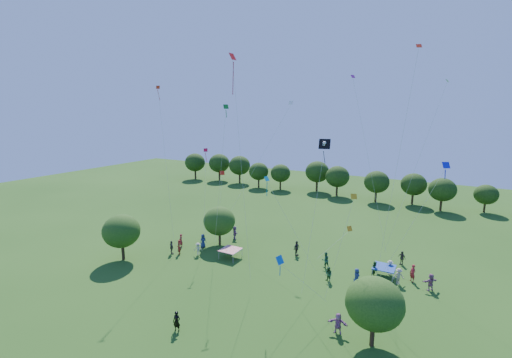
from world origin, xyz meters
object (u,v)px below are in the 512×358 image
at_px(tent_red_stripe, 230,250).
at_px(tent_blue, 384,267).
at_px(near_tree_east, 375,303).
at_px(near_tree_north, 219,221).
at_px(man_in_black, 177,322).
at_px(pirate_kite, 324,148).
at_px(near_tree_west, 121,231).
at_px(red_high_kite, 236,97).

bearing_deg(tent_red_stripe, tent_blue, 13.46).
bearing_deg(near_tree_east, near_tree_north, 153.41).
distance_m(man_in_black, pirate_kite, 19.46).
xyz_separation_m(tent_blue, pirate_kite, (-5.31, -5.46, 12.89)).
bearing_deg(tent_blue, tent_red_stripe, -166.54).
xyz_separation_m(tent_red_stripe, man_in_black, (3.94, -13.73, -0.19)).
xyz_separation_m(near_tree_north, tent_blue, (20.30, 1.24, -2.23)).
distance_m(near_tree_east, man_in_black, 15.28).
distance_m(near_tree_north, near_tree_east, 23.87).
bearing_deg(near_tree_west, tent_blue, 20.91).
distance_m(near_tree_east, red_high_kite, 21.02).
bearing_deg(near_tree_north, near_tree_east, -26.59).
bearing_deg(near_tree_west, pirate_kite, 12.87).
bearing_deg(tent_red_stripe, near_tree_west, -148.91).
xyz_separation_m(near_tree_west, tent_blue, (27.63, 10.56, -2.50)).
bearing_deg(near_tree_west, man_in_black, -25.94).
bearing_deg(pirate_kite, tent_red_stripe, 172.83).
xyz_separation_m(near_tree_east, tent_red_stripe, (-17.83, 7.91, -2.42)).
bearing_deg(tent_red_stripe, red_high_kite, -49.11).
relative_size(near_tree_west, red_high_kite, 0.26).
height_order(near_tree_north, near_tree_east, near_tree_east).
height_order(near_tree_west, pirate_kite, pirate_kite).
bearing_deg(near_tree_east, pirate_kite, 134.53).
distance_m(near_tree_west, tent_blue, 29.68).
xyz_separation_m(near_tree_east, pirate_kite, (-6.36, 6.47, 10.47)).
height_order(tent_blue, man_in_black, man_in_black).
distance_m(tent_red_stripe, pirate_kite, 17.31).
height_order(near_tree_north, red_high_kite, red_high_kite).
distance_m(near_tree_west, near_tree_north, 11.85).
relative_size(near_tree_east, tent_blue, 2.44).
distance_m(near_tree_west, man_in_black, 16.66).
height_order(near_tree_west, near_tree_north, near_tree_west).
bearing_deg(pirate_kite, red_high_kite, -160.47).
bearing_deg(pirate_kite, man_in_black, -121.47).
height_order(near_tree_east, man_in_black, near_tree_east).
height_order(near_tree_west, tent_blue, near_tree_west).
bearing_deg(near_tree_east, red_high_kite, 165.39).
bearing_deg(tent_red_stripe, near_tree_east, -23.92).
xyz_separation_m(near_tree_north, near_tree_east, (21.35, -10.69, 0.18)).
height_order(near_tree_north, pirate_kite, pirate_kite).
relative_size(tent_red_stripe, pirate_kite, 0.16).
xyz_separation_m(near_tree_north, tent_red_stripe, (3.52, -2.78, -2.23)).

